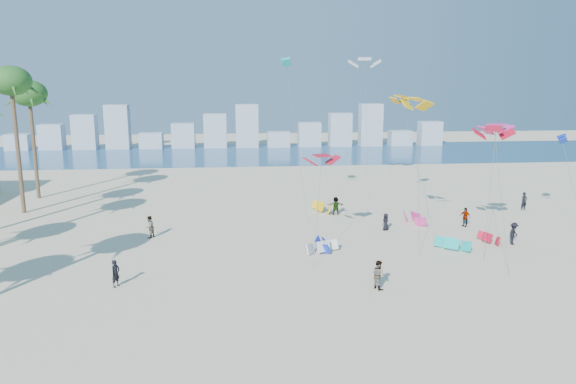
{
  "coord_description": "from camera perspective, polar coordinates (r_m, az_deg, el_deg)",
  "views": [
    {
      "loc": [
        -1.02,
        -24.74,
        13.0
      ],
      "look_at": [
        3.0,
        16.0,
        4.5
      ],
      "focal_mm": 33.66,
      "sensor_mm": 36.0,
      "label": 1
    }
  ],
  "objects": [
    {
      "name": "ocean",
      "position": [
        97.61,
        -5.0,
        4.04
      ],
      "size": [
        220.0,
        220.0,
        0.0
      ],
      "primitive_type": "plane",
      "color": "navy",
      "rests_on": "ground"
    },
    {
      "name": "kitesurfers_far",
      "position": [
        49.03,
        9.57,
        -2.73
      ],
      "size": [
        37.39,
        12.16,
        1.88
      ],
      "color": "black",
      "rests_on": "ground"
    },
    {
      "name": "grounded_kites",
      "position": [
        46.77,
        9.76,
        -4.0
      ],
      "size": [
        16.05,
        16.45,
        0.97
      ],
      "color": "silver",
      "rests_on": "ground"
    },
    {
      "name": "kitesurfer_mid",
      "position": [
        35.01,
        9.51,
        -8.59
      ],
      "size": [
        1.04,
        1.13,
        1.87
      ],
      "primitive_type": "imported",
      "rotation": [
        0.0,
        0.0,
        2.04
      ],
      "color": "gray",
      "rests_on": "ground"
    },
    {
      "name": "flying_kites",
      "position": [
        49.34,
        13.55,
        9.17
      ],
      "size": [
        28.91,
        28.91,
        16.05
      ],
      "color": "red",
      "rests_on": "ground"
    },
    {
      "name": "ground",
      "position": [
        27.96,
        -3.01,
        -15.99
      ],
      "size": [
        220.0,
        220.0,
        0.0
      ],
      "primitive_type": "plane",
      "color": "beige",
      "rests_on": "ground"
    },
    {
      "name": "distant_skyline",
      "position": [
        107.19,
        -5.74,
        6.37
      ],
      "size": [
        85.0,
        3.0,
        8.4
      ],
      "color": "#9EADBF",
      "rests_on": "ground"
    },
    {
      "name": "kitesurfer_near",
      "position": [
        36.55,
        -17.75,
        -8.19
      ],
      "size": [
        0.71,
        0.78,
        1.79
      ],
      "primitive_type": "imported",
      "rotation": [
        0.0,
        0.0,
        1.02
      ],
      "color": "black",
      "rests_on": "ground"
    }
  ]
}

